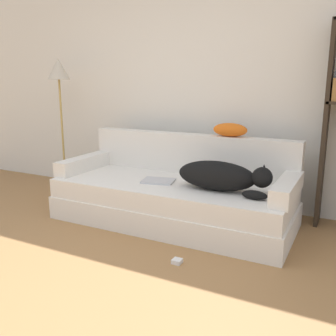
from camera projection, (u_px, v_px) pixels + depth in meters
name	position (u px, v px, depth m)	size (l,w,h in m)	color
ground_plane	(20.00, 314.00, 2.15)	(20.00, 20.00, 0.00)	#9E7042
wall_back	(194.00, 77.00, 3.99)	(7.19, 0.06, 2.70)	silver
couch	(173.00, 202.00, 3.53)	(2.22, 0.94, 0.39)	silver
couch_backrest	(190.00, 153.00, 3.79)	(2.18, 0.15, 0.40)	silver
couch_arm_left	(84.00, 163.00, 3.92)	(0.15, 0.75, 0.14)	silver
couch_arm_right	(287.00, 188.00, 3.00)	(0.15, 0.75, 0.14)	silver
dog	(221.00, 176.00, 3.17)	(0.82, 0.29, 0.26)	black
laptop	(158.00, 181.00, 3.48)	(0.33, 0.28, 0.02)	#B7B7BC
throw_pillow	(230.00, 130.00, 3.56)	(0.33, 0.16, 0.13)	orange
floor_lamp	(59.00, 79.00, 4.30)	(0.26, 0.26, 1.56)	tan
power_adapter	(177.00, 261.00, 2.75)	(0.07, 0.07, 0.03)	silver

